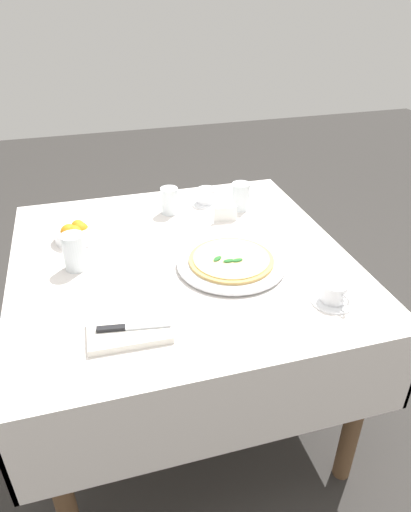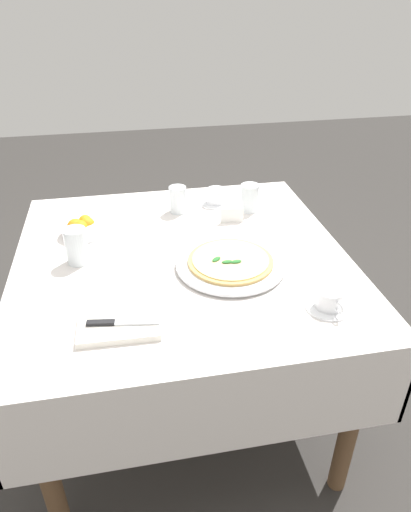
{
  "view_description": "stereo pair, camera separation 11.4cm",
  "coord_description": "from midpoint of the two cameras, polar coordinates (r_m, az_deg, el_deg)",
  "views": [
    {
      "loc": [
        -0.28,
        -1.31,
        1.55
      ],
      "look_at": [
        0.07,
        -0.05,
        0.74
      ],
      "focal_mm": 32.46,
      "sensor_mm": 36.0,
      "label": 1
    },
    {
      "loc": [
        -0.17,
        -1.34,
        1.55
      ],
      "look_at": [
        0.07,
        -0.05,
        0.74
      ],
      "focal_mm": 32.46,
      "sensor_mm": 36.0,
      "label": 2
    }
  ],
  "objects": [
    {
      "name": "pizza",
      "position": [
        1.51,
        1.02,
        -0.46
      ],
      "size": [
        0.28,
        0.28,
        0.02
      ],
      "color": "#DBAD60",
      "rests_on": "pizza_plate"
    },
    {
      "name": "dinner_knife",
      "position": [
        1.26,
        -11.87,
        -8.64
      ],
      "size": [
        0.2,
        0.05,
        0.01
      ],
      "rotation": [
        0.0,
        0.0,
        -0.14
      ],
      "color": "silver",
      "rests_on": "napkin_folded"
    },
    {
      "name": "dining_table",
      "position": [
        1.65,
        -4.94,
        -3.9
      ],
      "size": [
        1.12,
        1.12,
        0.72
      ],
      "color": "white",
      "rests_on": "ground_plane"
    },
    {
      "name": "water_glass_near_right",
      "position": [
        1.56,
        -17.87,
        0.28
      ],
      "size": [
        0.07,
        0.07,
        0.12
      ],
      "color": "white",
      "rests_on": "dining_table"
    },
    {
      "name": "napkin_folded",
      "position": [
        1.27,
        -11.93,
        -9.13
      ],
      "size": [
        0.22,
        0.14,
        0.02
      ],
      "rotation": [
        0.0,
        0.0,
        -0.03
      ],
      "color": "white",
      "rests_on": "dining_table"
    },
    {
      "name": "ground_plane",
      "position": [
        2.05,
        -4.15,
        -17.57
      ],
      "size": [
        8.0,
        8.0,
        0.0
      ],
      "primitive_type": "plane",
      "color": "#33302D"
    },
    {
      "name": "coffee_cup_right_edge",
      "position": [
        1.93,
        -1.59,
        7.29
      ],
      "size": [
        0.13,
        0.13,
        0.07
      ],
      "color": "white",
      "rests_on": "dining_table"
    },
    {
      "name": "pizza_plate",
      "position": [
        1.52,
        1.02,
        -0.9
      ],
      "size": [
        0.36,
        0.36,
        0.02
      ],
      "color": "white",
      "rests_on": "dining_table"
    },
    {
      "name": "water_glass_back_corner",
      "position": [
        1.88,
        2.61,
        7.15
      ],
      "size": [
        0.07,
        0.07,
        0.11
      ],
      "color": "white",
      "rests_on": "dining_table"
    },
    {
      "name": "citrus_bowl",
      "position": [
        1.73,
        -17.56,
        2.68
      ],
      "size": [
        0.15,
        0.15,
        0.07
      ],
      "color": "white",
      "rests_on": "dining_table"
    },
    {
      "name": "water_glass_near_left",
      "position": [
        1.85,
        -6.24,
        6.64
      ],
      "size": [
        0.07,
        0.07,
        0.11
      ],
      "color": "white",
      "rests_on": "dining_table"
    },
    {
      "name": "menu_card",
      "position": [
        1.78,
        0.62,
        5.1
      ],
      "size": [
        0.09,
        0.01,
        0.06
      ],
      "rotation": [
        0.0,
        0.0,
        6.21
      ],
      "color": "white",
      "rests_on": "dining_table"
    },
    {
      "name": "coffee_cup_left_edge",
      "position": [
        1.38,
        13.26,
        -4.59
      ],
      "size": [
        0.13,
        0.13,
        0.06
      ],
      "color": "white",
      "rests_on": "dining_table"
    }
  ]
}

